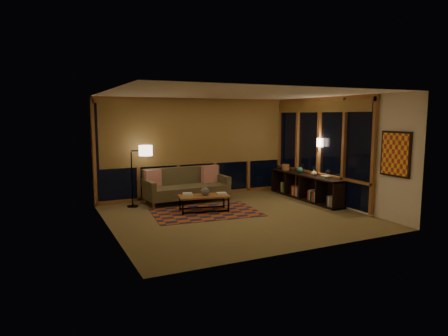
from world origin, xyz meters
name	(u,v)px	position (x,y,z in m)	size (l,w,h in m)	color
floor	(237,216)	(0.00, 0.00, 0.00)	(5.50, 5.00, 0.01)	olive
ceiling	(238,94)	(0.00, 0.00, 2.70)	(5.50, 5.00, 0.01)	#F3E4CA
walls	(237,156)	(0.00, 0.00, 1.35)	(5.51, 5.01, 2.70)	#EEE1C8
window_wall_back	(197,148)	(0.00, 2.43, 1.35)	(5.30, 0.16, 2.60)	#965A23
window_wall_right	(318,150)	(2.68, 0.60, 1.35)	(0.16, 3.70, 2.60)	#965A23
wall_art	(395,154)	(2.71, -1.85, 1.45)	(0.06, 0.74, 0.94)	red
wall_sconce	(320,142)	(2.62, 0.45, 1.55)	(0.12, 0.18, 0.22)	#FFE8C7
sofa	(187,186)	(-0.50, 1.88, 0.44)	(2.14, 0.86, 0.88)	#473F28
pillow_left	(153,179)	(-1.34, 2.08, 0.65)	(0.42, 0.14, 0.42)	red
pillow_right	(210,174)	(0.24, 2.08, 0.67)	(0.47, 0.16, 0.47)	red
area_rug	(205,212)	(-0.50, 0.65, 0.01)	(2.42, 1.61, 0.01)	#B54A10
coffee_table	(204,204)	(-0.50, 0.73, 0.19)	(1.17, 0.53, 0.39)	#965A23
book_stack_a	(187,195)	(-0.87, 0.82, 0.42)	(0.24, 0.19, 0.07)	beige
book_stack_b	(221,193)	(-0.09, 0.65, 0.41)	(0.25, 0.20, 0.05)	beige
ceramic_pot	(205,191)	(-0.47, 0.71, 0.49)	(0.20, 0.20, 0.20)	black
floor_lamp	(132,176)	(-1.90, 1.97, 0.76)	(0.51, 0.33, 1.52)	black
bookshelf	(305,187)	(2.49, 0.86, 0.34)	(0.40, 2.73, 0.68)	black
basket	(286,167)	(2.47, 1.76, 0.76)	(0.22, 0.22, 0.17)	#A26835
teal_bowl	(300,170)	(2.49, 1.10, 0.77)	(0.17, 0.17, 0.17)	#1F605B
vase	(314,173)	(2.49, 0.50, 0.77)	(0.16, 0.16, 0.17)	tan
shelf_book_stack	(326,177)	(2.49, 0.04, 0.72)	(0.18, 0.26, 0.08)	beige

